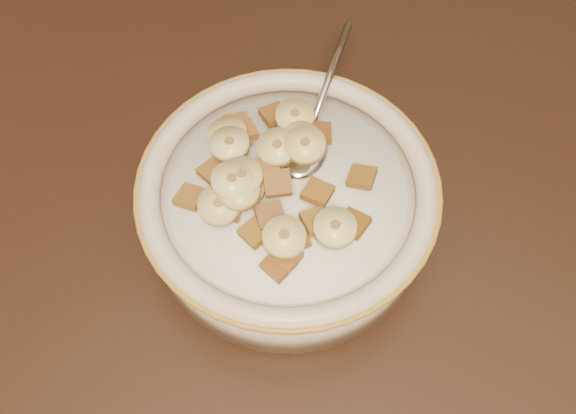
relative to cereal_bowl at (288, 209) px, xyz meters
The scene contains 38 objects.
cereal_bowl is the anchor object (origin of this frame).
milk 0.03m from the cereal_bowl, 90.00° to the left, with size 0.19×0.19×0.00m, color white.
spoon 0.05m from the cereal_bowl, 105.21° to the left, with size 0.04×0.05×0.01m, color silver.
cereal_square_0 0.05m from the cereal_bowl, 159.41° to the right, with size 0.02×0.02×0.01m, color brown.
cereal_square_1 0.07m from the cereal_bowl, 158.33° to the right, with size 0.02×0.02×0.01m, color brown.
cereal_square_2 0.07m from the cereal_bowl, 62.24° to the right, with size 0.02×0.02×0.01m, color brown.
cereal_square_3 0.07m from the cereal_bowl, 58.19° to the right, with size 0.02×0.02×0.01m, color brown.
cereal_square_4 0.05m from the cereal_bowl, 79.62° to the right, with size 0.02×0.02×0.01m, color brown.
cereal_square_5 0.05m from the cereal_bowl, 99.16° to the right, with size 0.02×0.02×0.01m, color brown.
cereal_square_6 0.07m from the cereal_bowl, 160.76° to the left, with size 0.02×0.02×0.01m, color brown.
cereal_square_7 0.06m from the cereal_bowl, 50.74° to the right, with size 0.02×0.02×0.01m, color brown.
cereal_square_8 0.08m from the cereal_bowl, 133.10° to the left, with size 0.02×0.02×0.01m, color brown.
cereal_square_9 0.08m from the cereal_bowl, 139.78° to the right, with size 0.02×0.02×0.01m, color olive.
cereal_square_10 0.06m from the cereal_bowl, 25.55° to the right, with size 0.02×0.02×0.01m, color brown.
cereal_square_11 0.07m from the cereal_bowl, ahead, with size 0.02×0.02×0.01m, color brown.
cereal_square_12 0.07m from the cereal_bowl, 96.36° to the left, with size 0.02×0.02×0.01m, color brown.
cereal_square_13 0.07m from the cereal_bowl, 42.54° to the left, with size 0.02×0.02×0.01m, color brown.
cereal_square_14 0.07m from the cereal_bowl, 159.07° to the left, with size 0.02×0.02×0.01m, color #934F1B.
cereal_square_15 0.06m from the cereal_bowl, 85.16° to the right, with size 0.02×0.02×0.01m, color brown.
cereal_square_16 0.06m from the cereal_bowl, 57.94° to the right, with size 0.02×0.02×0.01m, color olive.
cereal_square_17 0.06m from the cereal_bowl, 120.66° to the right, with size 0.02×0.02×0.01m, color #9D541A.
cereal_square_18 0.07m from the cereal_bowl, 162.90° to the left, with size 0.02×0.02×0.01m, color brown.
cereal_square_19 0.07m from the cereal_bowl, behind, with size 0.02×0.02×0.01m, color brown.
cereal_square_20 0.05m from the cereal_bowl, ahead, with size 0.02×0.02×0.01m, color #93621D.
cereal_square_21 0.06m from the cereal_bowl, 131.06° to the right, with size 0.02×0.02×0.01m, color brown.
cereal_square_22 0.08m from the cereal_bowl, 159.72° to the left, with size 0.02×0.02×0.01m, color brown.
banana_slice_0 0.06m from the cereal_bowl, 103.61° to the left, with size 0.03×0.03×0.01m, color #FFE39F.
banana_slice_1 0.07m from the cereal_bowl, 118.37° to the left, with size 0.03×0.03×0.01m, color #EDD077.
banana_slice_2 0.08m from the cereal_bowl, 20.08° to the right, with size 0.03×0.03×0.01m, color #FFEE92.
banana_slice_3 0.08m from the cereal_bowl, behind, with size 0.03×0.03×0.01m, color #E6CE7A.
banana_slice_4 0.07m from the cereal_bowl, 120.19° to the right, with size 0.03×0.03×0.01m, color #CCB97A.
banana_slice_5 0.08m from the cereal_bowl, 58.94° to the right, with size 0.03×0.03×0.01m, color #DEC26C.
banana_slice_6 0.07m from the cereal_bowl, behind, with size 0.03×0.03×0.01m, color beige.
banana_slice_7 0.08m from the cereal_bowl, 118.87° to the right, with size 0.03×0.03×0.01m, color beige.
banana_slice_8 0.07m from the cereal_bowl, 89.43° to the left, with size 0.03×0.03×0.01m, color tan.
banana_slice_9 0.06m from the cereal_bowl, 145.33° to the left, with size 0.03×0.03×0.01m, color #D0C57A.
banana_slice_10 0.07m from the cereal_bowl, 137.47° to the right, with size 0.03×0.03×0.01m, color #EEDB73.
banana_slice_11 0.07m from the cereal_bowl, 133.14° to the right, with size 0.03×0.03×0.01m, color #D6C580.
Camera 1 is at (-0.13, -0.27, 1.23)m, focal length 40.00 mm.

